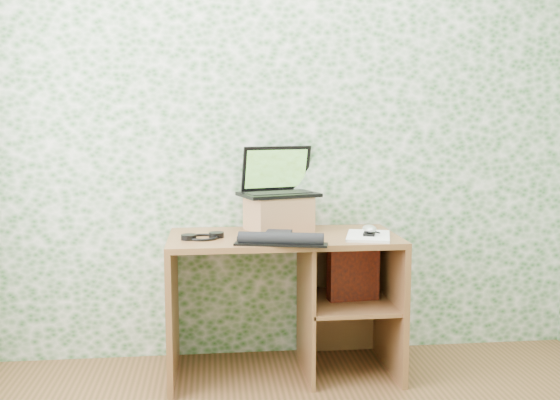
{
  "coord_description": "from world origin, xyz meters",
  "views": [
    {
      "loc": [
        -0.37,
        -1.77,
        1.34
      ],
      "look_at": [
        -0.02,
        1.39,
        0.94
      ],
      "focal_mm": 40.0,
      "sensor_mm": 36.0,
      "label": 1
    }
  ],
  "objects": [
    {
      "name": "headphones",
      "position": [
        -0.42,
        1.39,
        0.76
      ],
      "size": [
        0.22,
        0.2,
        0.03
      ],
      "rotation": [
        0.0,
        0.0,
        0.32
      ],
      "color": "black",
      "rests_on": "desk"
    },
    {
      "name": "laptop",
      "position": [
        -0.01,
        1.63,
        1.0
      ],
      "size": [
        0.47,
        0.39,
        0.27
      ],
      "rotation": [
        0.0,
        0.0,
        0.3
      ],
      "color": "black",
      "rests_on": "riser"
    },
    {
      "name": "red_box",
      "position": [
        0.38,
        1.44,
        0.55
      ],
      "size": [
        0.28,
        0.11,
        0.32
      ],
      "primitive_type": "cube",
      "rotation": [
        0.0,
        0.0,
        0.1
      ],
      "color": "maroon",
      "rests_on": "desk"
    },
    {
      "name": "mouse",
      "position": [
        0.43,
        1.33,
        0.78
      ],
      "size": [
        0.1,
        0.13,
        0.04
      ],
      "primitive_type": "ellipsoid",
      "rotation": [
        0.0,
        0.0,
        -0.31
      ],
      "color": "silver",
      "rests_on": "notepad"
    },
    {
      "name": "notepad",
      "position": [
        0.43,
        1.33,
        0.76
      ],
      "size": [
        0.29,
        0.35,
        0.01
      ],
      "primitive_type": "cube",
      "rotation": [
        0.0,
        0.0,
        -0.28
      ],
      "color": "white",
      "rests_on": "desk"
    },
    {
      "name": "riser",
      "position": [
        -0.01,
        1.58,
        0.85
      ],
      "size": [
        0.38,
        0.35,
        0.19
      ],
      "primitive_type": "cube",
      "rotation": [
        0.0,
        0.0,
        0.3
      ],
      "color": "#9E6D47",
      "rests_on": "desk"
    },
    {
      "name": "desk",
      "position": [
        0.08,
        1.47,
        0.48
      ],
      "size": [
        1.2,
        0.6,
        0.75
      ],
      "color": "brown",
      "rests_on": "floor"
    },
    {
      "name": "wall_back",
      "position": [
        0.0,
        1.75,
        1.3
      ],
      "size": [
        3.5,
        0.0,
        3.5
      ],
      "primitive_type": "plane",
      "rotation": [
        1.57,
        0.0,
        0.0
      ],
      "color": "silver",
      "rests_on": "ground"
    },
    {
      "name": "keyboard",
      "position": [
        -0.04,
        1.24,
        0.77
      ],
      "size": [
        0.46,
        0.32,
        0.06
      ],
      "rotation": [
        0.0,
        0.0,
        -0.23
      ],
      "color": "black",
      "rests_on": "desk"
    },
    {
      "name": "pen",
      "position": [
        0.47,
        1.42,
        0.77
      ],
      "size": [
        0.06,
        0.13,
        0.01
      ],
      "primitive_type": "cylinder",
      "rotation": [
        1.57,
        0.0,
        0.38
      ],
      "color": "black",
      "rests_on": "notepad"
    }
  ]
}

